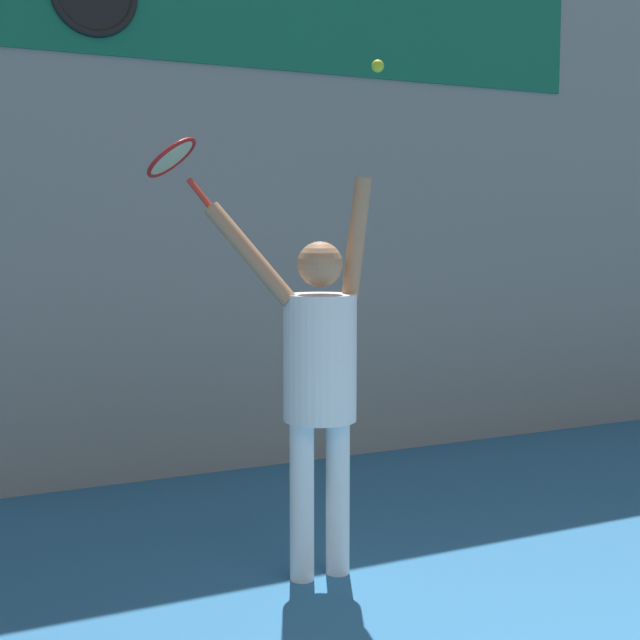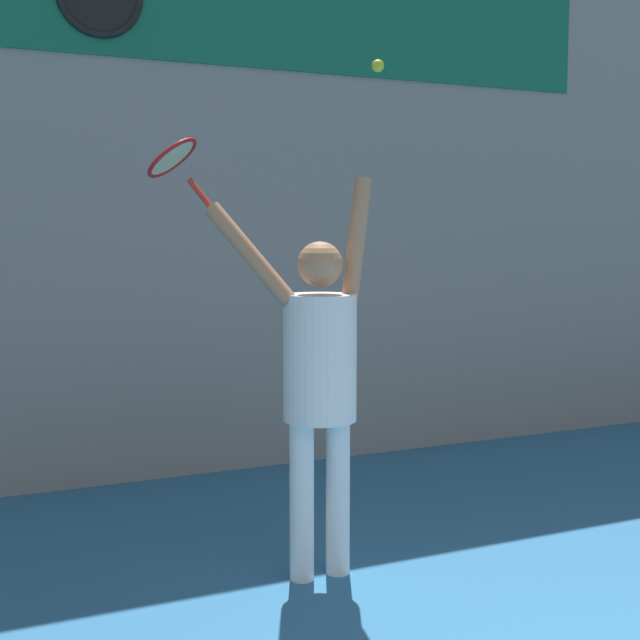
# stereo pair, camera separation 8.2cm
# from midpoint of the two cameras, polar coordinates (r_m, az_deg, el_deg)

# --- Properties ---
(back_wall) EXTENTS (18.00, 0.10, 5.00)m
(back_wall) POSITION_cam_midpoint_polar(r_m,az_deg,el_deg) (7.04, -3.85, 10.90)
(back_wall) COLOR gray
(back_wall) RESTS_ON ground_plane
(sponsor_banner) EXTENTS (5.65, 0.02, 0.83)m
(sponsor_banner) POSITION_cam_midpoint_polar(r_m,az_deg,el_deg) (7.15, -3.72, 19.00)
(sponsor_banner) COLOR #146B4C
(tennis_player) EXTENTS (0.85, 0.52, 2.15)m
(tennis_player) POSITION_cam_midpoint_polar(r_m,az_deg,el_deg) (4.72, -0.57, -3.15)
(tennis_player) COLOR white
(tennis_player) RESTS_ON ground_plane
(tennis_racket) EXTENTS (0.40, 0.41, 0.38)m
(tennis_racket) POSITION_cam_midpoint_polar(r_m,az_deg,el_deg) (4.80, -9.84, 10.04)
(tennis_racket) COLOR red
(tennis_ball) EXTENTS (0.06, 0.06, 0.06)m
(tennis_ball) POSITION_cam_midpoint_polar(r_m,az_deg,el_deg) (4.77, 3.20, 15.92)
(tennis_ball) COLOR #CCDB2D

